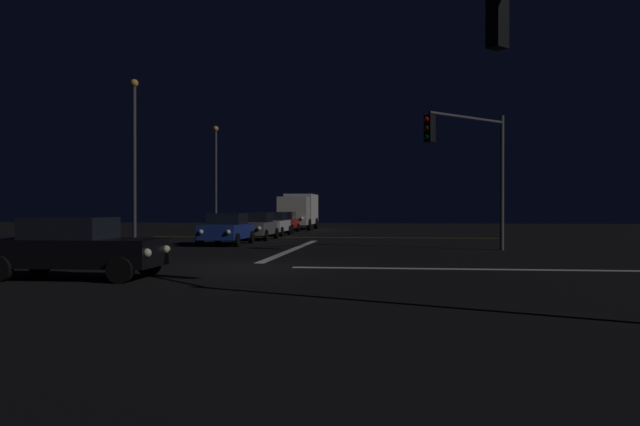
% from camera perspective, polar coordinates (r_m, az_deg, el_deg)
% --- Properties ---
extents(ground, '(120.00, 120.00, 0.10)m').
position_cam_1_polar(ground, '(19.66, -6.32, -4.99)').
color(ground, black).
extents(stop_line_north, '(0.35, 14.87, 0.01)m').
position_cam_1_polar(stop_line_north, '(28.14, -2.36, -3.26)').
color(stop_line_north, white).
rests_on(stop_line_north, ground).
extents(centre_line_ns, '(22.00, 0.15, 0.01)m').
position_cam_1_polar(centre_line_ns, '(39.62, 0.27, -2.21)').
color(centre_line_ns, yellow).
rests_on(centre_line_ns, ground).
extents(crosswalk_bar_east, '(14.87, 0.40, 0.01)m').
position_cam_1_polar(crosswalk_bar_east, '(19.65, 19.54, -4.86)').
color(crosswalk_bar_east, white).
rests_on(crosswalk_bar_east, ground).
extents(sedan_blue, '(2.02, 4.33, 1.57)m').
position_cam_1_polar(sedan_blue, '(31.77, -8.40, -1.41)').
color(sedan_blue, navy).
rests_on(sedan_blue, ground).
extents(sedan_gray, '(2.02, 4.33, 1.57)m').
position_cam_1_polar(sedan_gray, '(36.93, -5.80, -1.16)').
color(sedan_gray, slate).
rests_on(sedan_gray, ground).
extents(sedan_white, '(2.02, 4.33, 1.57)m').
position_cam_1_polar(sedan_white, '(42.22, -4.32, -0.97)').
color(sedan_white, silver).
rests_on(sedan_white, ground).
extents(sedan_red, '(2.02, 4.33, 1.57)m').
position_cam_1_polar(sedan_red, '(48.25, -3.33, -0.80)').
color(sedan_red, maroon).
rests_on(sedan_red, ground).
extents(box_truck, '(2.68, 8.28, 3.08)m').
position_cam_1_polar(box_truck, '(55.00, -1.87, 0.29)').
color(box_truck, beige).
rests_on(box_truck, ground).
extents(sedan_black_crossing, '(4.33, 2.02, 1.57)m').
position_cam_1_polar(sedan_black_crossing, '(17.38, -21.14, -2.90)').
color(sedan_black_crossing, black).
rests_on(sedan_black_crossing, ground).
extents(traffic_signal_se, '(2.98, 2.98, 6.37)m').
position_cam_1_polar(traffic_signal_se, '(11.97, 24.33, 12.80)').
color(traffic_signal_se, '#4C4C51').
rests_on(traffic_signal_se, ground).
extents(traffic_signal_ne, '(3.60, 3.60, 5.83)m').
position_cam_1_polar(traffic_signal_ne, '(26.97, 13.52, 5.21)').
color(traffic_signal_ne, '#4C4C51').
rests_on(traffic_signal_ne, ground).
extents(streetlamp_left_far, '(0.44, 0.44, 8.43)m').
position_cam_1_polar(streetlamp_left_far, '(51.42, -9.37, 3.83)').
color(streetlamp_left_far, '#424247').
rests_on(streetlamp_left_far, ground).
extents(streetlamp_left_near, '(0.44, 0.44, 8.91)m').
position_cam_1_polar(streetlamp_left_near, '(36.37, -16.38, 5.65)').
color(streetlamp_left_near, '#424247').
rests_on(streetlamp_left_near, ground).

